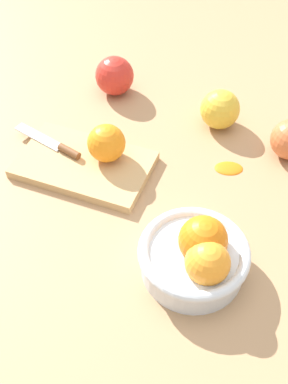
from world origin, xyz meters
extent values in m
plane|color=tan|center=(0.00, 0.00, 0.00)|extent=(2.40, 2.40, 0.00)
cylinder|color=silver|center=(-0.16, 0.14, 0.02)|extent=(0.15, 0.15, 0.05)
torus|color=silver|center=(-0.16, 0.14, 0.05)|extent=(0.17, 0.17, 0.02)
sphere|color=orange|center=(-0.19, 0.16, 0.06)|extent=(0.06, 0.06, 0.06)
sphere|color=orange|center=(-0.17, 0.13, 0.06)|extent=(0.07, 0.07, 0.07)
cube|color=tan|center=(0.09, 0.02, 0.01)|extent=(0.25, 0.16, 0.02)
sphere|color=orange|center=(0.06, -0.01, 0.05)|extent=(0.07, 0.07, 0.07)
cube|color=silver|center=(0.20, -0.01, 0.02)|extent=(0.11, 0.04, 0.00)
cylinder|color=brown|center=(0.12, 0.01, 0.02)|extent=(0.05, 0.02, 0.01)
sphere|color=gold|center=(-0.09, -0.20, 0.04)|extent=(0.08, 0.08, 0.08)
sphere|color=red|center=(0.14, -0.21, 0.04)|extent=(0.08, 0.08, 0.08)
ellipsoid|color=orange|center=(-0.15, -0.09, 0.00)|extent=(0.06, 0.05, 0.01)
camera|label=1|loc=(-0.26, 0.54, 0.63)|focal=45.28mm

